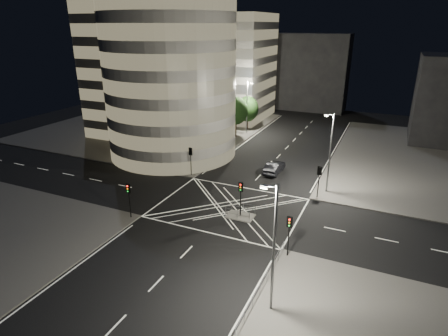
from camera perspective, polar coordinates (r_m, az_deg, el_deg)
The scene contains 24 objects.
ground at distance 43.75m, azimuth 0.80°, elevation -6.05°, with size 120.00×120.00×0.00m, color black.
sidewalk_far_left at distance 79.44m, azimuth -10.70°, elevation 6.20°, with size 42.00×42.00×0.15m, color #5A5754.
central_island at distance 41.81m, azimuth 2.50°, elevation -7.32°, with size 3.00×2.00×0.15m, color slate.
office_tower_curved at distance 65.83m, azimuth -9.53°, elevation 14.42°, with size 30.00×29.00×27.20m.
office_block_rear at distance 86.76m, azimuth -1.44°, elevation 15.23°, with size 24.00×16.00×22.00m, color gray.
building_far_end at distance 96.36m, azimuth 12.91°, elevation 14.02°, with size 18.00×8.00×18.00m, color black.
tree_a at distance 54.07m, azimuth -5.58°, elevation 4.10°, with size 4.04×4.04×6.45m.
tree_b at distance 58.95m, azimuth -2.71°, elevation 6.31°, with size 4.14×4.14×7.20m.
tree_c at distance 64.20m, azimuth -0.27°, elevation 7.50°, with size 3.58×3.58×6.83m.
tree_d at distance 69.52m, azimuth 1.82°, elevation 8.69°, with size 4.43×4.43×7.48m.
tree_e at distance 75.14m, azimuth 3.60°, elevation 8.98°, with size 4.38×4.38×6.66m.
traffic_signal_fl at distance 51.86m, azimuth -5.10°, elevation 1.81°, with size 0.55×0.22×4.00m.
traffic_signal_nl at distance 41.45m, azimuth -14.31°, elevation -3.89°, with size 0.55×0.22×4.00m.
traffic_signal_fr at distance 46.29m, azimuth 14.29°, elevation -1.20°, with size 0.55×0.22×4.00m.
traffic_signal_nr at distance 34.23m, azimuth 9.91°, elevation -9.11°, with size 0.55×0.22×4.00m.
traffic_signal_island at distance 40.54m, azimuth 2.56°, elevation -3.79°, with size 0.55×0.22×4.00m.
street_lamp_left_near at distance 55.75m, azimuth -3.14°, elevation 6.05°, with size 1.25×0.25×10.00m.
street_lamp_left_far at distance 71.76m, azimuth 3.55°, elevation 9.44°, with size 1.25×0.25×10.00m.
street_lamp_right_far at distance 47.38m, azimuth 15.83°, elevation 2.54°, with size 1.25×0.25×10.00m.
street_lamp_right_near at distance 26.76m, azimuth 7.50°, elevation -11.68°, with size 1.25×0.25×10.00m.
railing_near_right at distance 31.27m, azimuth 6.05°, elevation -17.04°, with size 0.06×11.70×1.10m, color slate.
railing_island_south at distance 40.78m, azimuth 2.03°, elevation -7.10°, with size 2.80×0.06×1.10m, color slate.
railing_island_north at distance 42.27m, azimuth 2.97°, elevation -6.05°, with size 2.80×0.06×1.10m, color slate.
sedan at distance 53.92m, azimuth 7.69°, elevation 0.12°, with size 1.79×5.13×1.69m, color black.
Camera 1 is at (15.52, -35.73, 19.92)m, focal length 30.00 mm.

